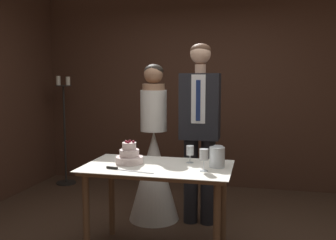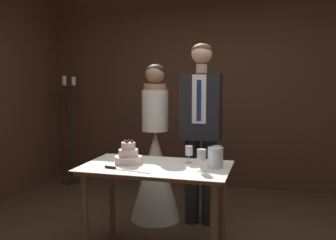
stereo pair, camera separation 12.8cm
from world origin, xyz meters
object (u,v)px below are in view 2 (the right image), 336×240
object	(u,v)px
tiered_cake	(128,156)
cake_knife	(118,169)
hurricane_candle	(215,158)
bride	(155,164)
wine_glass_near	(201,156)
wine_glass_middle	(189,151)
cake_table	(156,177)
candle_stand	(70,134)
groom	(201,125)
wine_glass_far	(217,151)

from	to	relation	value
tiered_cake	cake_knife	xyz separation A→B (m)	(0.01, -0.24, -0.06)
cake_knife	hurricane_candle	bearing A→B (deg)	30.94
bride	hurricane_candle	bearing A→B (deg)	-43.21
tiered_cake	wine_glass_near	xyz separation A→B (m)	(0.67, -0.12, 0.06)
wine_glass_middle	tiered_cake	bearing A→B (deg)	-163.92
tiered_cake	hurricane_candle	size ratio (longest dim) A/B	1.41
cake_table	cake_knife	world-z (taller)	cake_knife
candle_stand	cake_knife	bearing A→B (deg)	-51.45
bride	groom	xyz separation A→B (m)	(0.49, -0.00, 0.44)
tiered_cake	wine_glass_middle	bearing A→B (deg)	16.08
groom	candle_stand	xyz separation A→B (m)	(-2.11, 1.04, -0.33)
hurricane_candle	groom	size ratio (longest dim) A/B	0.09
cake_knife	groom	bearing A→B (deg)	73.43
cake_table	hurricane_candle	size ratio (longest dim) A/B	7.34
wine_glass_near	bride	xyz separation A→B (m)	(-0.66, 0.86, -0.30)
hurricane_candle	bride	bearing A→B (deg)	136.79
wine_glass_far	bride	size ratio (longest dim) A/B	0.10
wine_glass_near	wine_glass_middle	bearing A→B (deg)	120.83
cake_knife	wine_glass_near	xyz separation A→B (m)	(0.67, 0.12, 0.12)
tiered_cake	hurricane_candle	world-z (taller)	tiered_cake
tiered_cake	wine_glass_middle	xyz separation A→B (m)	(0.51, 0.15, 0.04)
hurricane_candle	cake_table	bearing A→B (deg)	-172.63
candle_stand	bride	bearing A→B (deg)	-32.64
bride	candle_stand	bearing A→B (deg)	147.36
cake_knife	hurricane_candle	world-z (taller)	hurricane_candle
wine_glass_middle	wine_glass_far	bearing A→B (deg)	6.77
candle_stand	cake_table	bearing A→B (deg)	-44.02
cake_knife	wine_glass_middle	bearing A→B (deg)	48.07
wine_glass_near	wine_glass_far	world-z (taller)	wine_glass_near
bride	tiered_cake	bearing A→B (deg)	-91.26
wine_glass_middle	hurricane_candle	xyz separation A→B (m)	(0.25, -0.11, -0.03)
cake_table	bride	bearing A→B (deg)	107.88
cake_table	wine_glass_near	xyz separation A→B (m)	(0.41, -0.10, 0.23)
tiered_cake	wine_glass_far	world-z (taller)	tiered_cake
groom	wine_glass_far	bearing A→B (deg)	-66.39
groom	wine_glass_near	bearing A→B (deg)	-79.30
tiered_cake	wine_glass_far	xyz separation A→B (m)	(0.76, 0.18, 0.04)
cake_table	wine_glass_far	world-z (taller)	wine_glass_far
cake_table	tiered_cake	xyz separation A→B (m)	(-0.26, 0.02, 0.17)
wine_glass_far	groom	world-z (taller)	groom
cake_knife	wine_glass_near	distance (m)	0.69
hurricane_candle	candle_stand	xyz separation A→B (m)	(-2.36, 1.74, -0.14)
hurricane_candle	candle_stand	bearing A→B (deg)	143.69
wine_glass_middle	bride	world-z (taller)	bride
cake_table	wine_glass_near	bearing A→B (deg)	-13.22
tiered_cake	cake_knife	bearing A→B (deg)	-88.39
cake_knife	wine_glass_near	bearing A→B (deg)	20.75
wine_glass_far	candle_stand	xyz separation A→B (m)	(-2.36, 1.60, -0.17)
wine_glass_far	hurricane_candle	size ratio (longest dim) A/B	0.93
cake_table	cake_knife	xyz separation A→B (m)	(-0.26, -0.22, 0.11)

